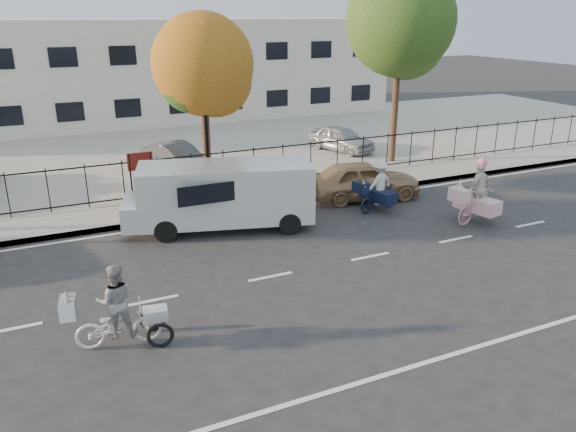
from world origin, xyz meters
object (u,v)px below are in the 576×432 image
lamppost (205,113)px  white_van (223,194)px  gold_sedan (363,180)px  lot_car_c (177,158)px  unicorn_bike (477,199)px  zebra_trike (117,315)px  lot_car_d (341,138)px  bull_bike (378,191)px

lamppost → white_van: bearing=-98.8°
gold_sedan → lot_car_c: gold_sedan is taller
unicorn_bike → gold_sedan: (-1.97, 3.60, -0.09)m
unicorn_bike → white_van: unicorn_bike is taller
zebra_trike → lot_car_d: 17.45m
zebra_trike → bull_bike: (9.31, 4.76, 0.02)m
lamppost → lot_car_c: bearing=93.5°
bull_bike → lot_car_d: bull_bike is taller
bull_bike → lamppost: bearing=40.8°
white_van → lot_car_c: size_ratio=1.72×
lot_car_d → gold_sedan: bearing=-132.1°
gold_sedan → lot_car_d: gold_sedan is taller
bull_bike → white_van: white_van is taller
unicorn_bike → bull_bike: (-2.19, 2.30, -0.09)m
white_van → lot_car_d: white_van is taller
white_van → unicorn_bike: bearing=-5.9°
zebra_trike → lot_car_d: zebra_trike is taller
zebra_trike → gold_sedan: 11.30m
lamppost → bull_bike: size_ratio=2.24×
unicorn_bike → lot_car_d: (0.75, 9.95, -0.05)m
gold_sedan → lot_car_c: size_ratio=1.15×
lamppost → white_van: size_ratio=0.71×
lot_car_c → lot_car_d: size_ratio=1.03×
lamppost → unicorn_bike: lamppost is taller
lamppost → white_van: (-0.47, -3.00, -1.99)m
lamppost → lot_car_c: 4.34m
bull_bike → gold_sedan: (0.22, 1.31, -0.00)m
lot_car_c → lot_car_d: bearing=-18.5°
lot_car_c → white_van: bearing=-113.7°
zebra_trike → lot_car_c: zebra_trike is taller
zebra_trike → bull_bike: size_ratio=1.07×
lamppost → white_van: lamppost is taller
lamppost → gold_sedan: bearing=-24.5°
bull_bike → lot_car_d: (2.94, 7.65, 0.04)m
lot_car_d → white_van: bearing=-158.2°
bull_bike → lot_car_c: (-5.05, 7.22, 0.04)m
lamppost → zebra_trike: bearing=-118.2°
gold_sedan → bull_bike: bearing=-179.0°
zebra_trike → lot_car_d: (12.26, 12.41, 0.06)m
zebra_trike → bull_bike: bearing=-54.0°
unicorn_bike → gold_sedan: 4.11m
zebra_trike → bull_bike: zebra_trike is taller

